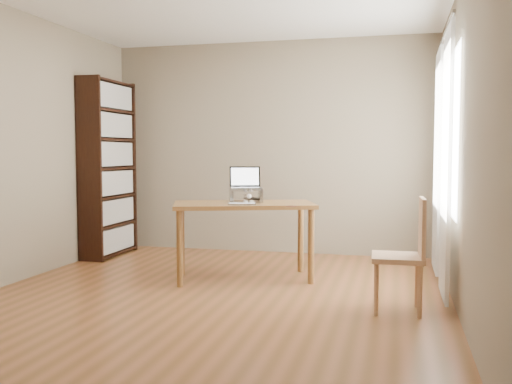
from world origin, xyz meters
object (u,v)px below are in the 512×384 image
object	(u,v)px
laptop	(247,183)
cat	(248,195)
desk	(244,213)
chair	(407,251)
bookshelf	(108,168)
keyboard	(242,204)

from	to	relation	value
laptop	cat	world-z (taller)	laptop
desk	cat	size ratio (longest dim) A/B	3.09
cat	chair	size ratio (longest dim) A/B	0.54
desk	laptop	size ratio (longest dim) A/B	4.14
bookshelf	cat	world-z (taller)	bookshelf
bookshelf	desk	bearing A→B (deg)	-24.17
keyboard	cat	size ratio (longest dim) A/B	0.57
bookshelf	cat	xyz separation A→B (m)	(1.92, -0.75, -0.23)
desk	chair	distance (m)	1.75
keyboard	cat	world-z (taller)	cat
keyboard	chair	distance (m)	1.63
desk	cat	distance (m)	0.20
desk	chair	size ratio (longest dim) A/B	1.67
bookshelf	cat	distance (m)	2.08
laptop	keyboard	size ratio (longest dim) A/B	1.31
cat	chair	world-z (taller)	cat
laptop	cat	xyz separation A→B (m)	(0.01, -0.02, -0.12)
desk	keyboard	xyz separation A→B (m)	(0.04, -0.22, 0.11)
laptop	chair	world-z (taller)	laptop
bookshelf	keyboard	size ratio (longest dim) A/B	7.61
desk	keyboard	bearing A→B (deg)	-98.32
desk	cat	xyz separation A→B (m)	(0.01, 0.11, 0.17)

